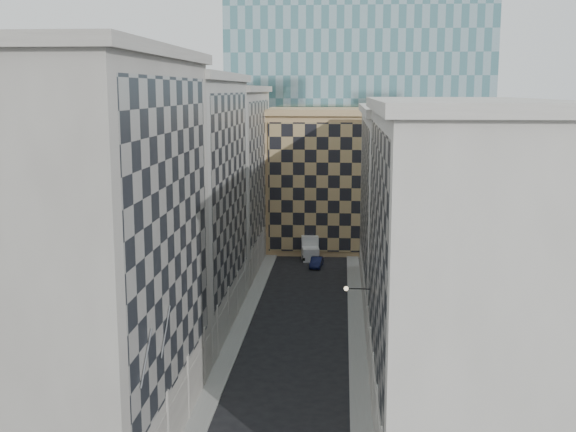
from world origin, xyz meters
The scene contains 13 objects.
sidewalk_west centered at (-5.25, 30.00, 0.07)m, with size 1.50×100.00×0.15m, color gray.
sidewalk_east centered at (5.25, 30.00, 0.07)m, with size 1.50×100.00×0.15m, color gray.
bldg_left_a centered at (-10.88, 11.00, 11.82)m, with size 10.80×22.80×23.70m.
bldg_left_b centered at (-10.88, 33.00, 11.32)m, with size 10.80×22.80×22.70m.
bldg_left_c centered at (-10.88, 55.00, 10.83)m, with size 10.80×22.80×21.70m.
bldg_right_a centered at (10.88, 15.00, 10.32)m, with size 10.80×26.80×20.70m.
bldg_right_b centered at (10.89, 42.00, 9.85)m, with size 10.80×28.80×19.70m.
tan_block centered at (2.00, 67.90, 9.44)m, with size 16.80×14.80×18.80m.
church_tower centered at (0.00, 82.00, 26.95)m, with size 7.20×7.20×51.50m.
flagpoles_left centered at (-5.90, 6.00, 8.00)m, with size 0.10×6.33×2.33m.
bracket_lamp centered at (4.38, 24.00, 6.20)m, with size 1.98×0.36×0.36m.
box_truck centered at (-0.26, 60.56, 1.25)m, with size 2.72×5.44×2.87m.
dark_car centered at (0.79, 55.46, 0.62)m, with size 1.31×3.77×1.24m, color #0E1336.
Camera 1 is at (3.80, -29.76, 21.26)m, focal length 45.00 mm.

